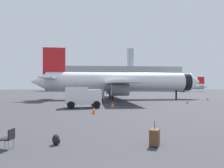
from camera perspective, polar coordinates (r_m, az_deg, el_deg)
The scene contains 12 objects.
airplane_at_gate at distance 42.72m, azimuth 2.12°, elevation 0.60°, with size 35.70×32.14×10.50m.
airplane_taxiing at distance 118.54m, azimuth 18.66°, elevation -0.66°, with size 26.46×24.15×7.92m.
service_truck at distance 34.39m, azimuth -6.63°, elevation -2.48°, with size 5.28×4.12×2.90m.
cargo_van at distance 26.15m, azimuth -8.12°, elevation -3.37°, with size 4.65×2.90×2.60m.
safety_cone_near at distance 20.40m, azimuth -5.06°, elevation -7.23°, with size 0.44×0.44×0.70m.
safety_cone_mid at distance 26.31m, azimuth 0.15°, elevation -5.81°, with size 0.44×0.44×0.67m.
safety_cone_far at distance 44.36m, azimuth 24.96°, elevation -3.70°, with size 0.44×0.44×0.63m.
safety_cone_outer at distance 34.95m, azimuth 20.17°, elevation -4.54°, with size 0.44×0.44×0.63m.
rolling_suitcase at distance 9.74m, azimuth 11.72°, elevation -14.14°, with size 0.63×0.75×1.10m.
traveller_backpack at distance 10.05m, azimuth -15.19°, elevation -14.64°, with size 0.36×0.40×0.48m.
gate_chair at distance 10.01m, azimuth -26.74°, elevation -13.08°, with size 0.55×0.55×0.86m.
terminal_building at distance 130.28m, azimuth 0.60°, elevation 1.41°, with size 81.11×18.46×26.81m.
Camera 1 is at (-0.06, -3.51, 2.65)m, focal length 33.03 mm.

